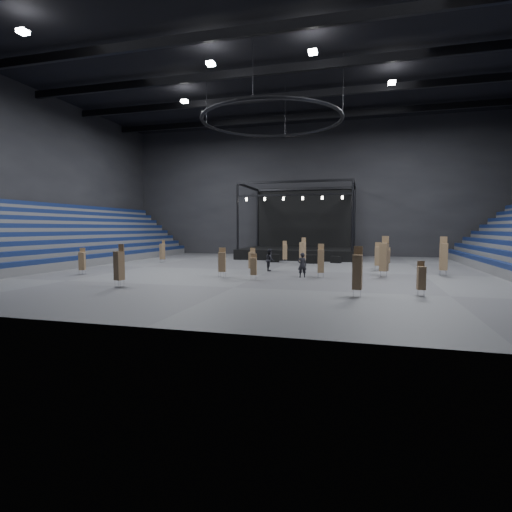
% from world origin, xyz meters
% --- Properties ---
extents(floor, '(50.00, 50.00, 0.00)m').
position_xyz_m(floor, '(0.00, 0.00, 0.00)').
color(floor, '#464648').
rests_on(floor, ground).
extents(ceiling, '(50.00, 42.00, 0.20)m').
position_xyz_m(ceiling, '(0.00, 0.00, 18.00)').
color(ceiling, black).
rests_on(ceiling, wall_back).
extents(wall_back, '(50.00, 0.20, 18.00)m').
position_xyz_m(wall_back, '(0.00, 21.00, 9.00)').
color(wall_back, black).
rests_on(wall_back, ground).
extents(wall_front, '(50.00, 0.20, 18.00)m').
position_xyz_m(wall_front, '(0.00, -21.00, 9.00)').
color(wall_front, black).
rests_on(wall_front, ground).
extents(wall_left, '(0.20, 42.00, 18.00)m').
position_xyz_m(wall_left, '(-25.00, 0.00, 9.00)').
color(wall_left, black).
rests_on(wall_left, ground).
extents(bleachers_left, '(7.20, 40.00, 6.40)m').
position_xyz_m(bleachers_left, '(-22.94, 0.00, 1.73)').
color(bleachers_left, '#515154').
rests_on(bleachers_left, floor).
extents(stage, '(14.00, 10.00, 9.20)m').
position_xyz_m(stage, '(0.00, 16.24, 1.45)').
color(stage, black).
rests_on(stage, floor).
extents(truss_ring, '(12.30, 12.30, 5.15)m').
position_xyz_m(truss_ring, '(-0.00, 0.00, 13.00)').
color(truss_ring, black).
rests_on(truss_ring, ceiling).
extents(roof_girders, '(49.00, 30.35, 0.70)m').
position_xyz_m(roof_girders, '(0.00, -0.00, 17.20)').
color(roof_girders, black).
rests_on(roof_girders, ceiling).
extents(floodlights, '(28.60, 16.60, 0.25)m').
position_xyz_m(floodlights, '(0.00, -4.00, 16.60)').
color(floodlights, white).
rests_on(floodlights, roof_girders).
extents(flight_case_left, '(1.41, 0.89, 0.87)m').
position_xyz_m(flight_case_left, '(-1.75, 8.64, 0.44)').
color(flight_case_left, black).
rests_on(flight_case_left, floor).
extents(flight_case_mid, '(1.40, 0.75, 0.91)m').
position_xyz_m(flight_case_mid, '(2.47, 7.91, 0.46)').
color(flight_case_mid, black).
rests_on(flight_case_mid, floor).
extents(flight_case_right, '(1.22, 0.91, 0.73)m').
position_xyz_m(flight_case_right, '(4.99, 9.21, 0.37)').
color(flight_case_right, black).
rests_on(flight_case_right, floor).
extents(chair_stack_0, '(0.57, 0.57, 2.37)m').
position_xyz_m(chair_stack_0, '(-0.34, 8.01, 1.22)').
color(chair_stack_0, silver).
rests_on(chair_stack_0, floor).
extents(chair_stack_1, '(0.57, 0.57, 2.47)m').
position_xyz_m(chair_stack_1, '(-13.20, 4.79, 1.25)').
color(chair_stack_1, silver).
rests_on(chair_stack_1, floor).
extents(chair_stack_2, '(0.54, 0.54, 2.76)m').
position_xyz_m(chair_stack_2, '(7.55, -11.99, 1.40)').
color(chair_stack_2, silver).
rests_on(chair_stack_2, floor).
extents(chair_stack_3, '(0.56, 0.56, 3.08)m').
position_xyz_m(chair_stack_3, '(13.89, -0.37, 1.56)').
color(chair_stack_3, silver).
rests_on(chair_stack_3, floor).
extents(chair_stack_4, '(0.53, 0.53, 1.88)m').
position_xyz_m(chair_stack_4, '(10.09, 6.22, 1.00)').
color(chair_stack_4, silver).
rests_on(chair_stack_4, floor).
extents(chair_stack_5, '(0.72, 0.72, 3.13)m').
position_xyz_m(chair_stack_5, '(9.37, -2.35, 1.58)').
color(chair_stack_5, silver).
rests_on(chair_stack_5, floor).
extents(chair_stack_6, '(0.65, 0.65, 2.79)m').
position_xyz_m(chair_stack_6, '(1.93, 5.71, 1.42)').
color(chair_stack_6, silver).
rests_on(chair_stack_6, floor).
extents(chair_stack_7, '(0.46, 0.46, 1.92)m').
position_xyz_m(chair_stack_7, '(10.96, -10.70, 1.01)').
color(chair_stack_7, silver).
rests_on(chair_stack_7, floor).
extents(chair_stack_8, '(0.56, 0.56, 2.49)m').
position_xyz_m(chair_stack_8, '(9.08, 2.43, 1.31)').
color(chair_stack_8, silver).
rests_on(chair_stack_8, floor).
extents(chair_stack_9, '(0.51, 0.51, 2.56)m').
position_xyz_m(chair_stack_9, '(4.76, -4.05, 1.31)').
color(chair_stack_9, silver).
rests_on(chair_stack_9, floor).
extents(chair_stack_10, '(0.50, 0.50, 2.08)m').
position_xyz_m(chair_stack_10, '(-1.14, -2.25, 1.10)').
color(chair_stack_10, silver).
rests_on(chair_stack_10, floor).
extents(chair_stack_11, '(0.64, 0.64, 2.26)m').
position_xyz_m(chair_stack_11, '(-2.48, -5.81, 1.21)').
color(chair_stack_11, silver).
rests_on(chair_stack_11, floor).
extents(chair_stack_12, '(0.57, 0.57, 2.15)m').
position_xyz_m(chair_stack_12, '(-14.00, -6.98, 1.13)').
color(chair_stack_12, silver).
rests_on(chair_stack_12, floor).
extents(chair_stack_13, '(0.62, 0.62, 2.71)m').
position_xyz_m(chair_stack_13, '(-7.20, -11.99, 1.39)').
color(chair_stack_13, silver).
rests_on(chair_stack_13, floor).
extents(chair_stack_14, '(0.50, 0.50, 1.90)m').
position_xyz_m(chair_stack_14, '(0.22, -6.61, 1.02)').
color(chair_stack_14, silver).
rests_on(chair_stack_14, floor).
extents(man_center, '(0.78, 0.62, 1.88)m').
position_xyz_m(man_center, '(3.38, -4.21, 0.94)').
color(man_center, black).
rests_on(man_center, floor).
extents(crew_member, '(0.93, 1.09, 1.95)m').
position_xyz_m(crew_member, '(0.01, -0.48, 0.97)').
color(crew_member, black).
rests_on(crew_member, floor).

